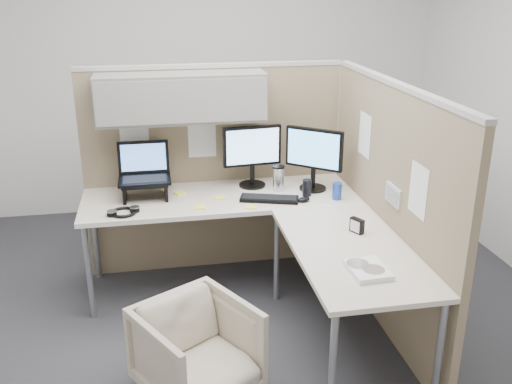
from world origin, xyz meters
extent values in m
plane|color=#2D2D31|center=(0.00, 0.00, 0.00)|extent=(4.50, 4.50, 0.00)
cube|color=#8D7A5C|center=(-0.10, 0.90, 0.80)|extent=(2.00, 0.05, 1.60)
cube|color=#A8A399|center=(-0.10, 0.90, 1.61)|extent=(2.00, 0.06, 0.03)
cube|color=slate|center=(-0.35, 0.75, 1.42)|extent=(1.20, 0.34, 0.34)
cube|color=gray|center=(-0.35, 0.57, 1.42)|extent=(1.18, 0.01, 0.30)
plane|color=white|center=(-0.70, 0.87, 1.15)|extent=(0.26, 0.00, 0.26)
plane|color=white|center=(-0.20, 0.87, 1.08)|extent=(0.26, 0.00, 0.26)
cube|color=#8D7A5C|center=(0.90, -0.10, 0.80)|extent=(0.05, 2.00, 1.60)
cube|color=#A8A399|center=(0.90, -0.10, 1.61)|extent=(0.06, 2.00, 0.03)
cube|color=#A8A399|center=(0.90, 0.90, 0.80)|extent=(0.06, 0.06, 1.60)
cube|color=silver|center=(0.87, -0.25, 0.96)|extent=(0.02, 0.20, 0.12)
cube|color=gray|center=(0.86, -0.25, 0.96)|extent=(0.00, 0.16, 0.09)
plane|color=white|center=(0.87, 0.30, 1.20)|extent=(0.00, 0.26, 0.26)
plane|color=white|center=(0.87, -0.55, 1.10)|extent=(0.00, 0.26, 0.26)
cube|color=beige|center=(-0.10, 0.54, 0.71)|extent=(2.00, 0.68, 0.03)
cube|color=beige|center=(0.54, -0.45, 0.71)|extent=(0.68, 1.30, 0.03)
cube|color=white|center=(-0.10, 0.20, 0.71)|extent=(2.00, 0.02, 0.03)
cylinder|color=gray|center=(-1.05, 0.25, 0.35)|extent=(0.04, 0.04, 0.70)
cylinder|color=gray|center=(-1.05, 0.83, 0.35)|extent=(0.04, 0.04, 0.70)
cylinder|color=gray|center=(0.25, -1.05, 0.35)|extent=(0.04, 0.04, 0.70)
cylinder|color=gray|center=(0.83, -1.05, 0.35)|extent=(0.04, 0.04, 0.70)
cylinder|color=gray|center=(0.25, 0.25, 0.35)|extent=(0.04, 0.04, 0.70)
imported|color=beige|center=(-0.40, -0.64, 0.29)|extent=(0.76, 0.75, 0.59)
cylinder|color=black|center=(0.16, 0.70, 0.74)|extent=(0.20, 0.20, 0.02)
cylinder|color=black|center=(0.16, 0.70, 0.82)|extent=(0.04, 0.04, 0.15)
cube|color=black|center=(0.16, 0.70, 1.05)|extent=(0.44, 0.08, 0.30)
cube|color=#89B0ED|center=(0.16, 0.68, 1.05)|extent=(0.40, 0.04, 0.26)
cylinder|color=black|center=(0.59, 0.55, 0.74)|extent=(0.20, 0.20, 0.02)
cylinder|color=black|center=(0.59, 0.55, 0.82)|extent=(0.04, 0.04, 0.15)
cube|color=black|center=(0.59, 0.55, 1.05)|extent=(0.36, 0.31, 0.30)
cube|color=#57A6ED|center=(0.58, 0.53, 1.05)|extent=(0.31, 0.26, 0.26)
cube|color=black|center=(-0.64, 0.59, 0.85)|extent=(0.32, 0.26, 0.02)
cube|color=black|center=(-0.79, 0.59, 0.79)|extent=(0.02, 0.24, 0.13)
cube|color=black|center=(-0.50, 0.59, 0.79)|extent=(0.02, 0.24, 0.13)
cube|color=black|center=(-0.64, 0.59, 0.87)|extent=(0.37, 0.26, 0.02)
cube|color=black|center=(-0.64, 0.74, 0.99)|extent=(0.37, 0.06, 0.23)
cube|color=#598CF2|center=(-0.64, 0.74, 0.99)|extent=(0.32, 0.04, 0.19)
cube|color=black|center=(0.22, 0.38, 0.74)|extent=(0.43, 0.25, 0.02)
ellipsoid|color=black|center=(0.46, 0.31, 0.75)|extent=(0.11, 0.09, 0.03)
cylinder|color=silver|center=(0.33, 0.57, 0.82)|extent=(0.08, 0.08, 0.18)
cylinder|color=black|center=(0.33, 0.57, 0.91)|extent=(0.09, 0.09, 0.01)
cylinder|color=#1E3FA5|center=(0.70, 0.32, 0.79)|extent=(0.07, 0.07, 0.12)
cylinder|color=black|center=(0.51, 0.43, 0.79)|extent=(0.07, 0.07, 0.12)
cube|color=#FDEA42|center=(-0.28, 0.34, 0.73)|extent=(0.08, 0.08, 0.01)
cube|color=#FDEA42|center=(-0.12, 0.49, 0.73)|extent=(0.09, 0.09, 0.01)
cube|color=#FDEA42|center=(0.07, 0.27, 0.73)|extent=(0.09, 0.09, 0.01)
cube|color=#FDEA42|center=(-0.39, 0.64, 0.73)|extent=(0.10, 0.10, 0.01)
torus|color=black|center=(-0.79, 0.32, 0.74)|extent=(0.22, 0.22, 0.02)
cylinder|color=black|center=(-0.87, 0.29, 0.75)|extent=(0.07, 0.07, 0.03)
cylinder|color=black|center=(-0.72, 0.34, 0.75)|extent=(0.07, 0.07, 0.03)
cube|color=white|center=(0.52, -0.76, 0.74)|extent=(0.21, 0.26, 0.03)
cylinder|color=silver|center=(0.54, -0.79, 0.76)|extent=(0.12, 0.12, 0.00)
cylinder|color=silver|center=(0.48, -0.71, 0.76)|extent=(0.12, 0.12, 0.00)
cube|color=black|center=(0.64, -0.26, 0.78)|extent=(0.08, 0.10, 0.09)
cube|color=white|center=(0.63, -0.26, 0.78)|extent=(0.04, 0.07, 0.07)
camera|label=1|loc=(-0.57, -3.32, 2.20)|focal=40.00mm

